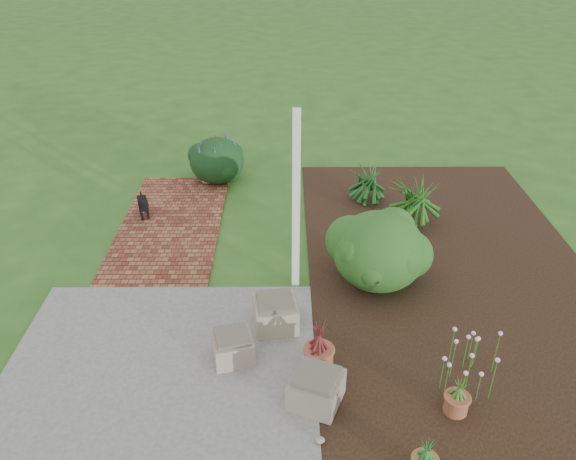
{
  "coord_description": "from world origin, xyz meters",
  "views": [
    {
      "loc": [
        0.17,
        -6.18,
        4.57
      ],
      "look_at": [
        0.2,
        0.4,
        0.7
      ],
      "focal_mm": 35.0,
      "sensor_mm": 36.0,
      "label": 1
    }
  ],
  "objects_px": {
    "cream_ceramic_urn": "(209,171)",
    "black_dog": "(143,204)",
    "stone_trough_near": "(316,390)",
    "evergreen_shrub": "(379,249)"
  },
  "relations": [
    {
      "from": "cream_ceramic_urn",
      "to": "black_dog",
      "type": "bearing_deg",
      "value": -122.78
    },
    {
      "from": "stone_trough_near",
      "to": "cream_ceramic_urn",
      "type": "relative_size",
      "value": 1.27
    },
    {
      "from": "black_dog",
      "to": "evergreen_shrub",
      "type": "height_order",
      "value": "evergreen_shrub"
    },
    {
      "from": "black_dog",
      "to": "cream_ceramic_urn",
      "type": "bearing_deg",
      "value": 37.64
    },
    {
      "from": "stone_trough_near",
      "to": "evergreen_shrub",
      "type": "height_order",
      "value": "evergreen_shrub"
    },
    {
      "from": "black_dog",
      "to": "stone_trough_near",
      "type": "bearing_deg",
      "value": -75.98
    },
    {
      "from": "stone_trough_near",
      "to": "cream_ceramic_urn",
      "type": "distance_m",
      "value": 5.67
    },
    {
      "from": "black_dog",
      "to": "evergreen_shrub",
      "type": "bearing_deg",
      "value": -46.68
    },
    {
      "from": "black_dog",
      "to": "cream_ceramic_urn",
      "type": "xyz_separation_m",
      "value": [
        0.91,
        1.41,
        -0.06
      ]
    },
    {
      "from": "stone_trough_near",
      "to": "cream_ceramic_urn",
      "type": "height_order",
      "value": "cream_ceramic_urn"
    }
  ]
}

